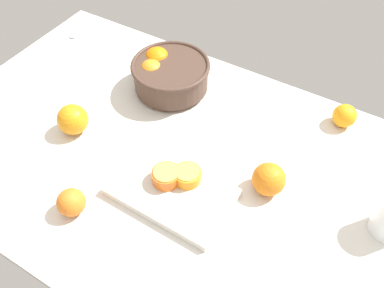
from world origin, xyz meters
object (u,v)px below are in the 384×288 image
Objects in this scene: fruit_bowl at (170,74)px; orange_half_1 at (187,175)px; cutting_board at (171,192)px; loose_orange_1 at (73,119)px; orange_half_0 at (166,176)px; loose_orange_2 at (71,202)px; loose_orange_0 at (345,116)px; spoon at (67,39)px; loose_orange_4 at (269,179)px.

fruit_bowl is 36.05cm from orange_half_1.
cutting_board is 34.40cm from loose_orange_1.
loose_orange_2 is (-14.84, -16.78, -0.68)cm from orange_half_0.
cutting_board is 52.24cm from loose_orange_0.
spoon is at bearing 155.64° from orange_half_1.
loose_orange_1 is at bearing -114.91° from fruit_bowl.
loose_orange_2 is at bearing -85.47° from fruit_bowl.
loose_orange_4 is (17.16, 8.75, 0.13)cm from orange_half_1.
fruit_bowl reaches higher than loose_orange_4.
loose_orange_1 reaches higher than loose_orange_4.
loose_orange_2 is 46.01cm from loose_orange_4.
loose_orange_2 is (16.76, -19.49, -0.86)cm from loose_orange_1.
orange_half_1 is 19.26cm from loose_orange_4.
loose_orange_2 reaches higher than orange_half_1.
fruit_bowl is at bearing -166.71° from loose_orange_0.
loose_orange_2 is at bearing -49.31° from loose_orange_1.
loose_orange_4 is (39.98, -19.12, -1.25)cm from fruit_bowl.
loose_orange_0 is at bearing 13.29° from fruit_bowl.
loose_orange_2 is 0.50× the size of spoon.
orange_half_1 is (1.83, 4.44, 2.78)cm from cutting_board.
loose_orange_0 is 93.64cm from spoon.
loose_orange_4 is 86.72cm from spoon.
loose_orange_0 reaches higher than orange_half_1.
loose_orange_2 is 0.82× the size of loose_orange_4.
fruit_bowl is 3.48× the size of loose_orange_2.
loose_orange_2 is (-17.23, -15.18, 2.18)cm from cutting_board.
orange_half_1 is (4.23, 2.83, -0.09)cm from orange_half_0.
loose_orange_0 is at bearing 5.67° from spoon.
cutting_board is 4.37× the size of orange_half_1.
cutting_board is at bearing -122.70° from loose_orange_0.
fruit_bowl is 38.75cm from cutting_board.
orange_half_1 is at bearing -123.73° from loose_orange_0.
orange_half_1 is at bearing -50.67° from fruit_bowl.
loose_orange_1 reaches higher than orange_half_1.
loose_orange_2 is (3.76, -47.47, -1.98)cm from fruit_bowl.
orange_half_0 is at bearing -125.86° from loose_orange_0.
orange_half_0 is 0.82× the size of loose_orange_1.
orange_half_1 is 73.39cm from spoon.
fruit_bowl is 2.85× the size of loose_orange_4.
loose_orange_1 is (-33.99, 4.31, 3.04)cm from cutting_board.
fruit_bowl is at bearing 154.45° from loose_orange_4.
loose_orange_4 is at bearing 34.77° from cutting_board.
loose_orange_1 is at bearing -170.50° from loose_orange_4.
loose_orange_0 is 0.78× the size of loose_orange_1.
orange_half_1 is at bearing 0.19° from loose_orange_1.
spoon is (-64.95, 34.67, -0.69)cm from cutting_board.
cutting_board is 5.54cm from orange_half_1.
loose_orange_4 reaches higher than loose_orange_2.
orange_half_0 is at bearing -4.90° from loose_orange_1.
fruit_bowl reaches higher than cutting_board.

